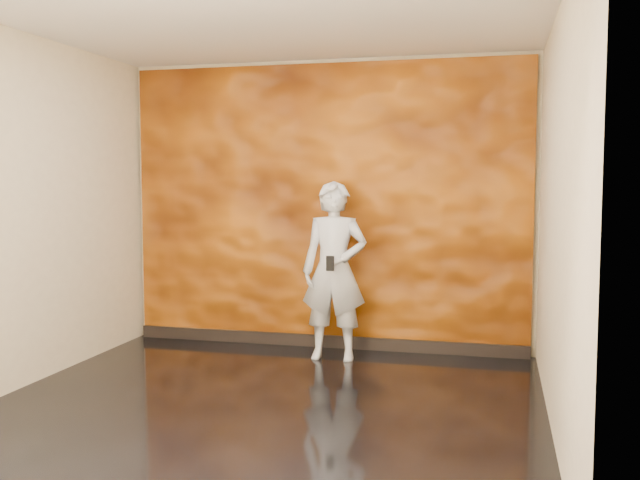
{
  "coord_description": "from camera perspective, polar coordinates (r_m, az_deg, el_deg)",
  "views": [
    {
      "loc": [
        1.63,
        -4.78,
        1.63
      ],
      "look_at": [
        0.17,
        1.04,
        1.13
      ],
      "focal_mm": 40.0,
      "sensor_mm": 36.0,
      "label": 1
    }
  ],
  "objects": [
    {
      "name": "baseboard",
      "position": [
        7.07,
        0.36,
        -8.09
      ],
      "size": [
        3.9,
        0.04,
        0.12
      ],
      "primitive_type": "cube",
      "color": "black",
      "rests_on": "ground"
    },
    {
      "name": "room",
      "position": [
        5.06,
        -4.79,
        2.09
      ],
      "size": [
        4.02,
        4.02,
        2.81
      ],
      "color": "black",
      "rests_on": "ground"
    },
    {
      "name": "phone",
      "position": [
        6.27,
        0.82,
        -1.89
      ],
      "size": [
        0.07,
        0.02,
        0.13
      ],
      "primitive_type": "cube",
      "rotation": [
        0.0,
        0.0,
        0.14
      ],
      "color": "black",
      "rests_on": "man"
    },
    {
      "name": "man",
      "position": [
        6.5,
        1.16,
        -2.47
      ],
      "size": [
        0.61,
        0.42,
        1.63
      ],
      "primitive_type": "imported",
      "rotation": [
        0.0,
        0.0,
        0.05
      ],
      "color": "#A4ABB4",
      "rests_on": "ground"
    },
    {
      "name": "feature_wall",
      "position": [
        6.94,
        0.45,
        2.67
      ],
      "size": [
        3.9,
        0.06,
        2.75
      ],
      "primitive_type": "cube",
      "color": "#CB680D",
      "rests_on": "ground"
    }
  ]
}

